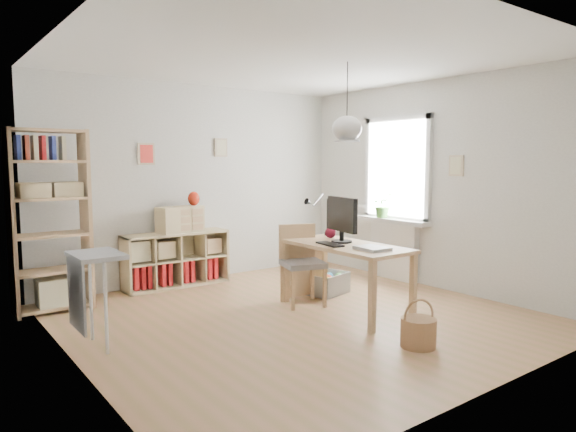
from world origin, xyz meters
TOP-DOWN VIEW (x-y plane):
  - ground at (0.00, 0.00)m, footprint 4.50×4.50m
  - room_shell at (0.55, -0.15)m, footprint 4.50×4.50m
  - window_unit at (2.23, 0.60)m, footprint 0.07×1.16m
  - radiator at (2.19, 0.60)m, footprint 0.10×0.80m
  - windowsill at (2.14, 0.60)m, footprint 0.22×1.20m
  - desk at (0.55, -0.15)m, footprint 0.70×1.50m
  - cube_shelf at (-0.47, 2.08)m, footprint 1.40×0.38m
  - tall_bookshelf at (-2.04, 1.80)m, footprint 0.80×0.38m
  - side_table at (-2.04, 0.35)m, footprint 0.40×0.55m
  - chair at (0.36, 0.39)m, footprint 0.57×0.57m
  - wicker_basket at (0.31, -1.36)m, footprint 0.32×0.32m
  - storage_chest at (0.89, 0.58)m, footprint 0.63×0.68m
  - monitor at (0.59, -0.04)m, footprint 0.23×0.58m
  - keyboard at (0.37, -0.10)m, footprint 0.19×0.39m
  - task_lamp at (0.60, 0.40)m, footprint 0.45×0.17m
  - yarn_ball at (0.71, 0.28)m, footprint 0.13×0.13m
  - paper_tray at (0.51, -0.59)m, footprint 0.28×0.34m
  - drawer_chest at (-0.39, 2.04)m, footprint 0.63×0.35m
  - red_vase at (-0.18, 2.04)m, footprint 0.16×0.16m
  - potted_plant at (2.12, 0.77)m, footprint 0.40×0.37m

SIDE VIEW (x-z plane):
  - ground at x=0.00m, z-range 0.00..0.00m
  - wicker_basket at x=0.31m, z-range -0.08..0.36m
  - storage_chest at x=0.89m, z-range -0.09..0.44m
  - cube_shelf at x=-0.47m, z-range -0.06..0.66m
  - radiator at x=2.19m, z-range 0.00..0.80m
  - chair at x=0.36m, z-range 0.06..0.98m
  - desk at x=0.55m, z-range 0.28..1.03m
  - side_table at x=-2.04m, z-range 0.24..1.09m
  - keyboard at x=0.37m, z-range 0.75..0.77m
  - paper_tray at x=0.51m, z-range 0.75..0.78m
  - yarn_ball at x=0.71m, z-range 0.75..0.88m
  - windowsill at x=2.14m, z-range 0.80..0.86m
  - drawer_chest at x=-0.39m, z-range 0.72..1.06m
  - monitor at x=0.59m, z-range 0.78..1.29m
  - potted_plant at x=2.12m, z-range 0.86..1.21m
  - task_lamp at x=0.60m, z-range 0.84..1.32m
  - tall_bookshelf at x=-2.04m, z-range 0.09..2.09m
  - red_vase at x=-0.18m, z-range 1.06..1.25m
  - window_unit at x=2.23m, z-range 0.82..2.28m
  - room_shell at x=0.55m, z-range -0.25..4.25m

